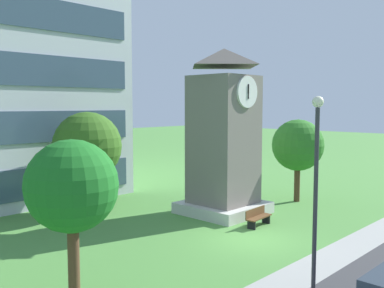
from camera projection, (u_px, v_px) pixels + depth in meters
name	position (u px, v px, depth m)	size (l,w,h in m)	color
ground_plane	(251.00, 240.00, 19.62)	(160.00, 160.00, 0.00)	#4C893D
kerb_strip	(328.00, 260.00, 17.09)	(120.00, 1.60, 0.01)	#9E9E99
clock_tower	(224.00, 141.00, 24.21)	(4.10, 4.10, 9.11)	slate
park_bench	(258.00, 217.00, 21.85)	(1.83, 0.63, 0.88)	brown
street_lamp	(316.00, 173.00, 13.79)	(0.36, 0.36, 6.31)	#333338
tree_streetside	(298.00, 145.00, 27.19)	(3.21, 3.21, 5.16)	#513823
tree_near_tower	(72.00, 187.00, 13.05)	(2.80, 2.80, 5.03)	#513823
tree_by_building	(87.00, 146.00, 24.48)	(3.85, 3.85, 5.67)	#513823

